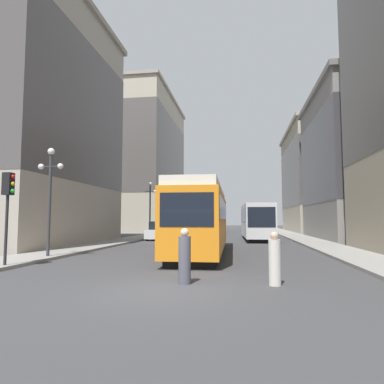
% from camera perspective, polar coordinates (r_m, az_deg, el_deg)
% --- Properties ---
extents(ground_plane, '(200.00, 200.00, 0.00)m').
position_cam_1_polar(ground_plane, '(10.11, -5.61, -16.34)').
color(ground_plane, '#38383A').
extents(sidewalk_left, '(2.84, 120.00, 0.15)m').
position_cam_1_polar(sidewalk_left, '(50.81, -3.93, -6.80)').
color(sidewalk_left, gray).
rests_on(sidewalk_left, ground).
extents(sidewalk_right, '(2.84, 120.00, 0.15)m').
position_cam_1_polar(sidewalk_right, '(50.02, 15.45, -6.68)').
color(sidewalk_right, gray).
rests_on(sidewalk_right, ground).
extents(streetcar, '(2.96, 13.84, 3.89)m').
position_cam_1_polar(streetcar, '(20.41, 1.70, -4.47)').
color(streetcar, black).
rests_on(streetcar, ground).
extents(transit_bus, '(3.01, 11.93, 3.45)m').
position_cam_1_polar(transit_bus, '(34.71, 10.76, -4.68)').
color(transit_bus, black).
rests_on(transit_bus, ground).
extents(parked_car_left_near, '(2.04, 4.29, 1.82)m').
position_cam_1_polar(parked_car_left_near, '(41.56, -2.86, -6.25)').
color(parked_car_left_near, black).
rests_on(parked_car_left_near, ground).
extents(parked_car_left_mid, '(1.92, 4.69, 1.82)m').
position_cam_1_polar(parked_car_left_mid, '(33.87, -5.47, -6.61)').
color(parked_car_left_mid, black).
rests_on(parked_car_left_mid, ground).
extents(pedestrian_crossing_near, '(0.37, 0.37, 1.67)m').
position_cam_1_polar(pedestrian_crossing_near, '(11.05, 13.80, -11.14)').
color(pedestrian_crossing_near, beige).
rests_on(pedestrian_crossing_near, ground).
extents(pedestrian_crossing_far, '(0.40, 0.40, 1.77)m').
position_cam_1_polar(pedestrian_crossing_far, '(11.00, -1.26, -11.06)').
color(pedestrian_crossing_far, '#4C4C56').
rests_on(pedestrian_crossing_far, ground).
extents(traffic_light_near_left, '(0.47, 0.36, 3.87)m').
position_cam_1_polar(traffic_light_near_left, '(16.24, -28.63, -0.24)').
color(traffic_light_near_left, '#232328').
rests_on(traffic_light_near_left, sidewalk_left).
extents(lamp_post_left_near, '(1.41, 0.36, 5.67)m').
position_cam_1_polar(lamp_post_left_near, '(19.29, -22.85, 1.13)').
color(lamp_post_left_near, '#333338').
rests_on(lamp_post_left_near, sidewalk_left).
extents(lamp_post_left_far, '(1.41, 0.36, 5.97)m').
position_cam_1_polar(lamp_post_left_far, '(37.46, -7.09, -1.51)').
color(lamp_post_left_far, '#333338').
rests_on(lamp_post_left_far, sidewalk_left).
extents(building_left_corner, '(14.02, 24.13, 24.15)m').
position_cam_1_polar(building_left_corner, '(62.77, -9.34, 5.00)').
color(building_left_corner, '#B2A893').
rests_on(building_left_corner, ground).
extents(building_left_midblock, '(10.76, 16.66, 19.92)m').
position_cam_1_polar(building_left_midblock, '(31.58, -25.74, 10.91)').
color(building_left_midblock, '#A89E8E').
rests_on(building_left_midblock, ground).
extents(building_right_far, '(15.89, 19.81, 16.17)m').
position_cam_1_polar(building_right_far, '(57.21, 23.68, 2.07)').
color(building_right_far, '#B2A893').
rests_on(building_right_far, ground).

